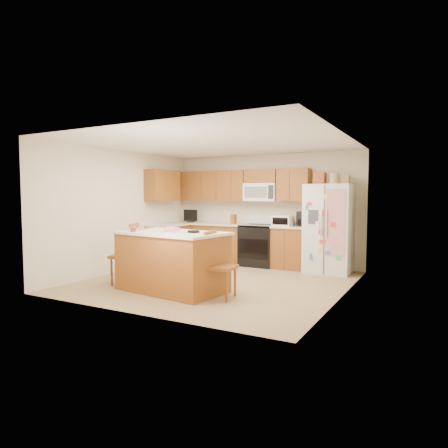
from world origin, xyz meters
The scene contains 9 objects.
ground centered at (0.00, 0.00, 0.00)m, with size 4.50×4.50×0.00m, color tan.
room_shell centered at (0.00, 0.00, 1.44)m, with size 4.60×4.60×2.52m.
cabinetry centered at (-0.98, 1.79, 0.91)m, with size 3.36×1.56×2.15m.
stove centered at (0.00, 1.94, 0.47)m, with size 0.76×0.65×1.13m.
refrigerator centered at (1.57, 1.87, 0.92)m, with size 0.90×0.79×2.04m.
island centered at (-0.29, -0.96, 0.49)m, with size 1.90×1.26×1.07m.
windsor_chair_left centered at (-1.34, -0.90, 0.51)m, with size 0.59×0.60×1.08m.
windsor_chair_back centered at (-0.23, -0.25, 0.45)m, with size 0.53×0.52×0.96m.
windsor_chair_right centered at (0.62, -0.98, 0.49)m, with size 0.47×0.49×1.03m.
Camera 1 is at (3.55, -6.24, 1.56)m, focal length 32.00 mm.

